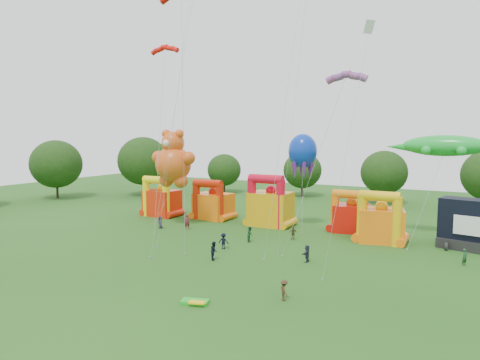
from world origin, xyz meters
The scene contains 23 objects.
ground centered at (0.00, 0.00, 0.00)m, with size 160.00×160.00×0.00m, color #1E4D15.
tree_ring centered at (-1.18, 0.61, 6.26)m, with size 123.44×125.54×12.07m.
bouncy_castle_0 centered at (-19.87, 26.86, 2.36)m, with size 5.13×4.23×6.21m.
bouncy_castle_1 centered at (-11.74, 28.65, 2.26)m, with size 5.71×4.86×5.94m.
bouncy_castle_2 centered at (-2.21, 28.20, 2.70)m, with size 5.44×4.38×7.13m.
bouncy_castle_3 centered at (8.51, 29.55, 2.11)m, with size 5.30×4.61×5.51m.
bouncy_castle_4 centered at (12.84, 25.83, 2.31)m, with size 5.67×4.93×6.08m.
teddy_bear_kite centered at (-13.78, 21.89, 8.40)m, with size 6.80×4.82×13.20m.
gecko_kite centered at (17.82, 28.21, 6.75)m, with size 12.07×9.21×12.46m.
octopus_kite centered at (2.36, 28.32, 7.58)m, with size 3.76×5.57×12.59m.
parafoil_kites centered at (-9.10, 18.56, 12.04)m, with size 31.77×14.32×28.48m.
diamond_kites centered at (1.41, 15.09, 16.54)m, with size 21.91×14.25×41.61m.
folded_kite_bundle centered at (4.36, 0.53, 0.14)m, with size 2.21×1.55×0.31m.
spectator_0 centered at (-14.22, 19.63, 0.83)m, with size 0.81×0.53×1.66m, color #242137.
spectator_1 centered at (-10.73, 20.85, 0.98)m, with size 0.71×0.47×1.96m, color maroon.
spectator_2 centered at (-0.45, 18.84, 0.90)m, with size 0.87×0.68×1.80m, color #1C4728.
spectator_3 centered at (-1.54, 14.64, 0.87)m, with size 1.13×0.65×1.74m, color black.
spectator_4 centered at (3.56, 22.16, 0.79)m, with size 0.93×0.39×1.59m, color #42381A.
spectator_5 centered at (8.04, 14.32, 0.85)m, with size 1.57×0.50×1.69m, color #26293F.
spectator_6 centered at (14.73, 24.93, 0.96)m, with size 0.94×0.61×1.93m, color maroon.
spectator_7 centered at (21.54, 20.21, 0.82)m, with size 0.60×0.39×1.64m, color #1C4625.
spectator_8 centered at (-0.30, 10.71, 0.91)m, with size 0.89×0.69×1.83m, color black.
spectator_9 centered at (9.84, 4.18, 0.79)m, with size 1.02×0.59×1.58m, color #3D2818.
Camera 1 is at (21.52, -24.39, 12.17)m, focal length 32.00 mm.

